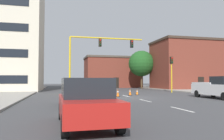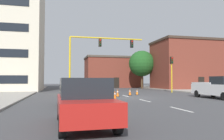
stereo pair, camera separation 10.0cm
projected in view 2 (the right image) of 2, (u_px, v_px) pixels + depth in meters
name	position (u px, v px, depth m)	size (l,w,h in m)	color
ground_plane	(133.00, 98.00, 20.83)	(160.00, 160.00, 0.00)	#424244
sidewalk_left	(7.00, 94.00, 25.73)	(6.00, 56.00, 0.14)	#9E998E
sidewalk_right	(200.00, 91.00, 31.51)	(6.00, 56.00, 0.14)	#9E998E
lane_stripe_seg_1	(181.00, 109.00, 12.56)	(0.16, 2.40, 0.01)	silver
lane_stripe_seg_2	(145.00, 101.00, 17.91)	(0.16, 2.40, 0.01)	silver
lane_stripe_seg_3	(125.00, 96.00, 23.26)	(0.16, 2.40, 0.01)	silver
building_brick_center	(112.00, 72.00, 50.02)	(12.24, 7.73, 6.83)	brown
building_row_right	(188.00, 65.00, 41.15)	(12.02, 8.34, 8.98)	brown
traffic_signal_gantry	(81.00, 75.00, 26.00)	(9.83, 1.20, 6.83)	yellow
traffic_light_pole_right	(172.00, 66.00, 29.67)	(0.32, 0.47, 4.80)	yellow
tree_right_far	(142.00, 64.00, 43.40)	(5.07, 5.07, 7.44)	#4C3823
pickup_truck_white	(219.00, 88.00, 19.87)	(2.02, 5.40, 1.99)	white
sedan_red_near_left	(84.00, 101.00, 8.12)	(1.95, 4.54, 1.74)	#B21E19
sedan_black_mid_left	(80.00, 92.00, 14.44)	(1.95, 4.54, 1.74)	black
traffic_cone_roadside_a	(137.00, 92.00, 24.99)	(0.36, 0.36, 0.63)	black
traffic_cone_roadside_b	(115.00, 95.00, 18.82)	(0.36, 0.36, 0.77)	black
traffic_cone_roadside_c	(130.00, 92.00, 23.97)	(0.36, 0.36, 0.73)	black
traffic_cone_roadside_d	(118.00, 93.00, 22.07)	(0.36, 0.36, 0.76)	black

